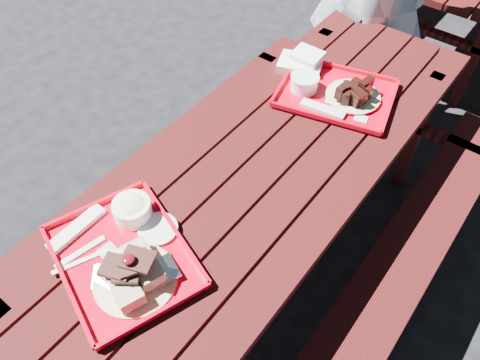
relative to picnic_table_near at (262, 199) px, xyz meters
The scene contains 5 objects.
ground 0.56m from the picnic_table_near, ahead, with size 60.00×60.00×0.00m, color black.
picnic_table_near is the anchor object (origin of this frame).
near_tray 0.64m from the picnic_table_near, 102.02° to the right, with size 0.59×0.53×0.16m.
far_tray 0.57m from the picnic_table_near, 90.77° to the left, with size 0.57×0.49×0.08m.
white_cloth 0.70m from the picnic_table_near, 110.26° to the left, with size 0.24×0.20×0.08m.
Camera 1 is at (0.66, -1.00, 2.08)m, focal length 35.00 mm.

